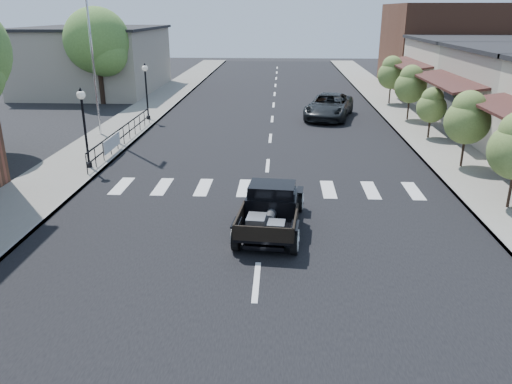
{
  "coord_description": "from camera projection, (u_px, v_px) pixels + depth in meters",
  "views": [
    {
      "loc": [
        0.54,
        -14.0,
        6.44
      ],
      "look_at": [
        -0.21,
        0.9,
        1.0
      ],
      "focal_mm": 35.0,
      "sensor_mm": 36.0,
      "label": 1
    }
  ],
  "objects": [
    {
      "name": "lamp_post_b",
      "position": [
        85.0,
        128.0,
        20.73
      ],
      "size": [
        0.36,
        0.36,
        3.36
      ],
      "primitive_type": null,
      "color": "black",
      "rests_on": "sidewalk_left"
    },
    {
      "name": "storefront_far",
      "position": [
        490.0,
        75.0,
        34.53
      ],
      "size": [
        10.0,
        9.0,
        4.5
      ],
      "primitive_type": "cube",
      "color": "beige",
      "rests_on": "ground"
    },
    {
      "name": "sidewalk_right",
      "position": [
        417.0,
        127.0,
        29.02
      ],
      "size": [
        3.0,
        80.0,
        0.15
      ],
      "primitive_type": "cube",
      "color": "gray",
      "rests_on": "ground"
    },
    {
      "name": "small_tree_b",
      "position": [
        466.0,
        131.0,
        20.88
      ],
      "size": [
        1.87,
        1.87,
        3.11
      ],
      "primitive_type": null,
      "color": "#577033",
      "rests_on": "sidewalk_right"
    },
    {
      "name": "road",
      "position": [
        272.0,
        126.0,
        29.44
      ],
      "size": [
        14.0,
        80.0,
        0.02
      ],
      "primitive_type": "cube",
      "color": "black",
      "rests_on": "ground"
    },
    {
      "name": "second_car",
      "position": [
        329.0,
        106.0,
        31.42
      ],
      "size": [
        3.77,
        5.88,
        1.51
      ],
      "primitive_type": "imported",
      "rotation": [
        0.0,
        0.0,
        -0.25
      ],
      "color": "black",
      "rests_on": "ground"
    },
    {
      "name": "big_tree_far",
      "position": [
        99.0,
        56.0,
        35.45
      ],
      "size": [
        4.6,
        4.6,
        6.75
      ],
      "primitive_type": null,
      "color": "#4D7733",
      "rests_on": "ground"
    },
    {
      "name": "hotrod_pickup",
      "position": [
        271.0,
        208.0,
        15.29
      ],
      "size": [
        2.39,
        4.46,
        1.49
      ],
      "primitive_type": null,
      "rotation": [
        0.0,
        0.0,
        -0.09
      ],
      "color": "black",
      "rests_on": "ground"
    },
    {
      "name": "lamp_post_c",
      "position": [
        147.0,
        92.0,
        30.12
      ],
      "size": [
        0.36,
        0.36,
        3.36
      ],
      "primitive_type": null,
      "color": "black",
      "rests_on": "sidewalk_left"
    },
    {
      "name": "railing",
      "position": [
        123.0,
        134.0,
        24.88
      ],
      "size": [
        0.08,
        10.0,
        1.0
      ],
      "primitive_type": null,
      "color": "black",
      "rests_on": "sidewalk_left"
    },
    {
      "name": "flagpole",
      "position": [
        87.0,
        12.0,
        24.88
      ],
      "size": [
        0.12,
        0.12,
        12.47
      ],
      "primitive_type": "cylinder",
      "color": "silver",
      "rests_on": "sidewalk_left"
    },
    {
      "name": "road_markings",
      "position": [
        269.0,
        148.0,
        24.75
      ],
      "size": [
        12.0,
        60.0,
        0.06
      ],
      "primitive_type": null,
      "color": "silver",
      "rests_on": "ground"
    },
    {
      "name": "banner",
      "position": [
        113.0,
        148.0,
        23.07
      ],
      "size": [
        0.04,
        2.2,
        0.6
      ],
      "primitive_type": null,
      "color": "silver",
      "rests_on": "sidewalk_left"
    },
    {
      "name": "ground",
      "position": [
        261.0,
        232.0,
        15.37
      ],
      "size": [
        120.0,
        120.0,
        0.0
      ],
      "primitive_type": "plane",
      "color": "black",
      "rests_on": "ground"
    },
    {
      "name": "small_tree_c",
      "position": [
        431.0,
        114.0,
        25.82
      ],
      "size": [
        1.51,
        1.51,
        2.52
      ],
      "primitive_type": null,
      "color": "#577033",
      "rests_on": "sidewalk_right"
    },
    {
      "name": "small_tree_e",
      "position": [
        391.0,
        81.0,
        35.34
      ],
      "size": [
        1.93,
        1.93,
        3.21
      ],
      "primitive_type": null,
      "color": "#577033",
      "rests_on": "sidewalk_right"
    },
    {
      "name": "far_building_right",
      "position": [
        454.0,
        46.0,
        43.46
      ],
      "size": [
        11.0,
        10.0,
        7.0
      ],
      "primitive_type": "cube",
      "color": "brown",
      "rests_on": "ground"
    },
    {
      "name": "sidewalk_left",
      "position": [
        130.0,
        124.0,
        29.82
      ],
      "size": [
        3.0,
        80.0,
        0.15
      ],
      "primitive_type": "cube",
      "color": "gray",
      "rests_on": "ground"
    },
    {
      "name": "small_tree_d",
      "position": [
        410.0,
        94.0,
        30.09
      ],
      "size": [
        1.89,
        1.89,
        3.15
      ],
      "primitive_type": null,
      "color": "#577033",
      "rests_on": "sidewalk_right"
    },
    {
      "name": "low_building_left",
      "position": [
        95.0,
        61.0,
        41.5
      ],
      "size": [
        10.0,
        12.0,
        5.0
      ],
      "primitive_type": "cube",
      "color": "#9D9384",
      "rests_on": "ground"
    }
  ]
}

